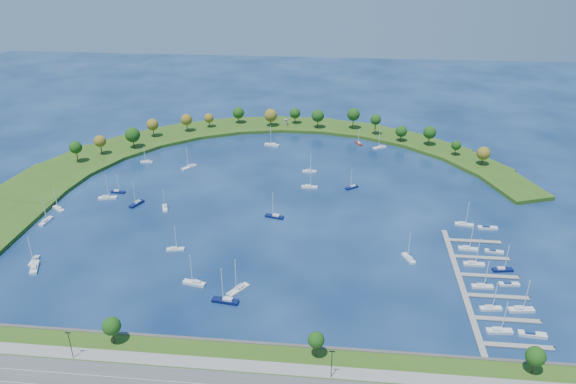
# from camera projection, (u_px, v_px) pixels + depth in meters

# --- Properties ---
(ground) EXTENTS (700.00, 700.00, 0.00)m
(ground) POSITION_uv_depth(u_px,v_px,m) (277.00, 203.00, 266.01)
(ground) COLOR #071B3F
(ground) RESTS_ON ground
(breakwater) EXTENTS (286.74, 247.64, 2.00)m
(breakwater) POSITION_uv_depth(u_px,v_px,m) (208.00, 160.00, 313.42)
(breakwater) COLOR #305316
(breakwater) RESTS_ON ground
(breakwater_trees) EXTENTS (237.40, 89.16, 14.34)m
(breakwater_trees) POSITION_uv_depth(u_px,v_px,m) (274.00, 125.00, 342.15)
(breakwater_trees) COLOR #382314
(breakwater_trees) RESTS_ON breakwater
(harbor_tower) EXTENTS (2.60, 2.60, 4.37)m
(harbor_tower) POSITION_uv_depth(u_px,v_px,m) (286.00, 122.00, 366.95)
(harbor_tower) COLOR gray
(harbor_tower) RESTS_ON breakwater
(dock_system) EXTENTS (24.28, 82.00, 1.60)m
(dock_system) POSITION_uv_depth(u_px,v_px,m) (481.00, 285.00, 203.47)
(dock_system) COLOR gray
(dock_system) RESTS_ON ground
(moored_boat_0) EXTENTS (5.60, 8.81, 12.58)m
(moored_boat_0) POSITION_uv_depth(u_px,v_px,m) (137.00, 203.00, 264.09)
(moored_boat_0) COLOR #0A1344
(moored_boat_0) RESTS_ON ground
(moored_boat_1) EXTENTS (9.72, 5.12, 13.75)m
(moored_boat_1) POSITION_uv_depth(u_px,v_px,m) (272.00, 144.00, 337.22)
(moored_boat_1) COLOR silver
(moored_boat_1) RESTS_ON ground
(moored_boat_2) EXTENTS (8.35, 2.45, 12.23)m
(moored_boat_2) POSITION_uv_depth(u_px,v_px,m) (309.00, 186.00, 281.47)
(moored_boat_2) COLOR silver
(moored_boat_2) RESTS_ON ground
(moored_boat_3) EXTENTS (7.36, 2.51, 10.64)m
(moored_boat_3) POSITION_uv_depth(u_px,v_px,m) (118.00, 191.00, 276.28)
(moored_boat_3) COLOR #0A1344
(moored_boat_3) RESTS_ON ground
(moored_boat_4) EXTENTS (9.21, 4.56, 13.04)m
(moored_boat_4) POSITION_uv_depth(u_px,v_px,m) (275.00, 216.00, 252.09)
(moored_boat_4) COLOR #0A1344
(moored_boat_4) RESTS_ON ground
(moored_boat_5) EXTENTS (10.08, 4.01, 14.42)m
(moored_boat_5) POSITION_uv_depth(u_px,v_px,m) (226.00, 300.00, 194.18)
(moored_boat_5) COLOR #0A1344
(moored_boat_5) RESTS_ON ground
(moored_boat_6) EXTENTS (4.66, 8.00, 11.35)m
(moored_boat_6) POSITION_uv_depth(u_px,v_px,m) (165.00, 207.00, 259.95)
(moored_boat_6) COLOR silver
(moored_boat_6) RESTS_ON ground
(moored_boat_7) EXTENTS (8.73, 6.52, 12.79)m
(moored_boat_7) POSITION_uv_depth(u_px,v_px,m) (380.00, 147.00, 333.16)
(moored_boat_7) COLOR silver
(moored_boat_7) RESTS_ON ground
(moored_boat_8) EXTENTS (5.96, 9.79, 13.93)m
(moored_boat_8) POSITION_uv_depth(u_px,v_px,m) (34.00, 267.00, 213.52)
(moored_boat_8) COLOR silver
(moored_boat_8) RESTS_ON ground
(moored_boat_9) EXTENTS (9.36, 4.57, 13.26)m
(moored_boat_9) POSITION_uv_depth(u_px,v_px,m) (107.00, 197.00, 269.85)
(moored_boat_9) COLOR silver
(moored_boat_9) RESTS_ON ground
(moored_boat_10) EXTENTS (4.78, 6.88, 9.94)m
(moored_boat_10) POSITION_uv_depth(u_px,v_px,m) (359.00, 143.00, 340.11)
(moored_boat_10) COLOR maroon
(moored_boat_10) RESTS_ON ground
(moored_boat_11) EXTENTS (7.89, 2.81, 11.37)m
(moored_boat_11) POSITION_uv_depth(u_px,v_px,m) (309.00, 171.00, 300.09)
(moored_boat_11) COLOR silver
(moored_boat_11) RESTS_ON ground
(moored_boat_12) EXTENTS (7.03, 2.65, 10.09)m
(moored_boat_12) POSITION_uv_depth(u_px,v_px,m) (146.00, 161.00, 312.56)
(moored_boat_12) COLOR silver
(moored_boat_12) RESTS_ON ground
(moored_boat_13) EXTENTS (7.73, 8.82, 13.53)m
(moored_boat_13) POSITION_uv_depth(u_px,v_px,m) (189.00, 167.00, 305.03)
(moored_boat_13) COLOR silver
(moored_boat_13) RESTS_ON ground
(moored_boat_14) EXTENTS (7.12, 6.09, 10.84)m
(moored_boat_14) POSITION_uv_depth(u_px,v_px,m) (352.00, 187.00, 281.25)
(moored_boat_14) COLOR #0A1344
(moored_boat_14) RESTS_ON ground
(moored_boat_15) EXTENTS (3.09, 8.71, 12.56)m
(moored_boat_15) POSITION_uv_depth(u_px,v_px,m) (46.00, 221.00, 247.96)
(moored_boat_15) COLOR silver
(moored_boat_15) RESTS_ON ground
(moored_boat_16) EXTENTS (5.49, 8.34, 11.96)m
(moored_boat_16) POSITION_uv_depth(u_px,v_px,m) (409.00, 258.00, 219.63)
(moored_boat_16) COLOR silver
(moored_boat_16) RESTS_ON ground
(moored_boat_17) EXTENTS (7.83, 6.65, 11.88)m
(moored_boat_17) POSITION_uv_depth(u_px,v_px,m) (58.00, 208.00, 259.16)
(moored_boat_17) COLOR silver
(moored_boat_17) RESTS_ON ground
(moored_boat_18) EXTENTS (7.91, 9.65, 14.48)m
(moored_boat_18) POSITION_uv_depth(u_px,v_px,m) (238.00, 289.00, 200.07)
(moored_boat_18) COLOR silver
(moored_boat_18) RESTS_ON ground
(moored_boat_19) EXTENTS (9.17, 4.25, 13.02)m
(moored_boat_19) POSITION_uv_depth(u_px,v_px,m) (194.00, 282.00, 204.08)
(moored_boat_19) COLOR silver
(moored_boat_19) RESTS_ON ground
(moored_boat_20) EXTENTS (7.71, 3.49, 10.95)m
(moored_boat_20) POSITION_uv_depth(u_px,v_px,m) (175.00, 248.00, 226.14)
(moored_boat_20) COLOR silver
(moored_boat_20) RESTS_ON ground
(moored_boat_21) EXTENTS (2.87, 7.45, 10.67)m
(moored_boat_21) POSITION_uv_depth(u_px,v_px,m) (34.00, 260.00, 218.20)
(moored_boat_21) COLOR silver
(moored_boat_21) RESTS_ON ground
(docked_boat_0) EXTENTS (8.76, 3.02, 12.66)m
(docked_boat_0) POSITION_uv_depth(u_px,v_px,m) (499.00, 330.00, 179.51)
(docked_boat_0) COLOR silver
(docked_boat_0) RESTS_ON ground
(docked_boat_1) EXTENTS (9.20, 3.27, 1.84)m
(docked_boat_1) POSITION_uv_depth(u_px,v_px,m) (532.00, 334.00, 178.11)
(docked_boat_1) COLOR silver
(docked_boat_1) RESTS_ON ground
(docked_boat_2) EXTENTS (8.03, 3.16, 11.49)m
(docked_boat_2) POSITION_uv_depth(u_px,v_px,m) (491.00, 308.00, 190.42)
(docked_boat_2) COLOR silver
(docked_boat_2) RESTS_ON ground
(docked_boat_3) EXTENTS (9.28, 3.53, 13.31)m
(docked_boat_3) POSITION_uv_depth(u_px,v_px,m) (521.00, 309.00, 189.59)
(docked_boat_3) COLOR silver
(docked_boat_3) RESTS_ON ground
(docked_boat_4) EXTENTS (8.17, 2.66, 11.86)m
(docked_boat_4) POSITION_uv_depth(u_px,v_px,m) (482.00, 286.00, 202.19)
(docked_boat_4) COLOR silver
(docked_boat_4) RESTS_ON ground
(docked_boat_5) EXTENTS (7.78, 2.74, 1.56)m
(docked_boat_5) POSITION_uv_depth(u_px,v_px,m) (509.00, 284.00, 203.78)
(docked_boat_5) COLOR silver
(docked_boat_5) RESTS_ON ground
(docked_boat_6) EXTENTS (8.36, 2.37, 12.28)m
(docked_boat_6) POSITION_uv_depth(u_px,v_px,m) (474.00, 263.00, 215.89)
(docked_boat_6) COLOR silver
(docked_boat_6) RESTS_ON ground
(docked_boat_7) EXTENTS (8.30, 3.41, 11.84)m
(docked_boat_7) POSITION_uv_depth(u_px,v_px,m) (503.00, 269.00, 212.27)
(docked_boat_7) COLOR #0A1344
(docked_boat_7) RESTS_ON ground
(docked_boat_8) EXTENTS (8.25, 2.92, 11.90)m
(docked_boat_8) POSITION_uv_depth(u_px,v_px,m) (468.00, 248.00, 226.44)
(docked_boat_8) COLOR silver
(docked_boat_8) RESTS_ON ground
(docked_boat_9) EXTENTS (7.80, 3.15, 1.55)m
(docked_boat_9) POSITION_uv_depth(u_px,v_px,m) (494.00, 251.00, 224.78)
(docked_boat_9) COLOR silver
(docked_boat_9) RESTS_ON ground
(docked_boat_10) EXTENTS (8.46, 3.44, 12.08)m
(docked_boat_10) POSITION_uv_depth(u_px,v_px,m) (464.00, 224.00, 245.27)
(docked_boat_10) COLOR silver
(docked_boat_10) RESTS_ON ground
(docked_boat_11) EXTENTS (8.61, 2.44, 1.75)m
(docked_boat_11) POSITION_uv_depth(u_px,v_px,m) (487.00, 228.00, 242.68)
(docked_boat_11) COLOR silver
(docked_boat_11) RESTS_ON ground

